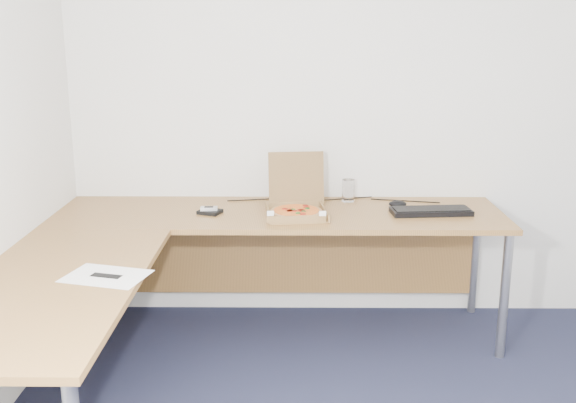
{
  "coord_description": "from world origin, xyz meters",
  "views": [
    {
      "loc": [
        -0.42,
        -2.22,
        1.72
      ],
      "look_at": [
        -0.45,
        1.28,
        0.82
      ],
      "focal_mm": 41.76,
      "sensor_mm": 36.0,
      "label": 1
    }
  ],
  "objects_px": {
    "desk": "(213,240)",
    "wallet": "(210,212)",
    "keyboard": "(431,211)",
    "pizza_box": "(296,208)",
    "drinking_glass": "(348,190)"
  },
  "relations": [
    {
      "from": "pizza_box",
      "to": "wallet",
      "type": "bearing_deg",
      "value": 169.68
    },
    {
      "from": "pizza_box",
      "to": "wallet",
      "type": "height_order",
      "value": "pizza_box"
    },
    {
      "from": "drinking_glass",
      "to": "wallet",
      "type": "relative_size",
      "value": 1.11
    },
    {
      "from": "pizza_box",
      "to": "wallet",
      "type": "relative_size",
      "value": 3.12
    },
    {
      "from": "desk",
      "to": "keyboard",
      "type": "height_order",
      "value": "keyboard"
    },
    {
      "from": "drinking_glass",
      "to": "keyboard",
      "type": "xyz_separation_m",
      "value": [
        0.44,
        -0.28,
        -0.05
      ]
    },
    {
      "from": "desk",
      "to": "pizza_box",
      "type": "distance_m",
      "value": 0.55
    },
    {
      "from": "pizza_box",
      "to": "wallet",
      "type": "xyz_separation_m",
      "value": [
        -0.48,
        0.03,
        -0.03
      ]
    },
    {
      "from": "drinking_glass",
      "to": "keyboard",
      "type": "height_order",
      "value": "drinking_glass"
    },
    {
      "from": "pizza_box",
      "to": "drinking_glass",
      "type": "distance_m",
      "value": 0.44
    },
    {
      "from": "desk",
      "to": "wallet",
      "type": "relative_size",
      "value": 21.22
    },
    {
      "from": "pizza_box",
      "to": "drinking_glass",
      "type": "relative_size",
      "value": 2.81
    },
    {
      "from": "desk",
      "to": "keyboard",
      "type": "distance_m",
      "value": 1.23
    },
    {
      "from": "drinking_glass",
      "to": "desk",
      "type": "bearing_deg",
      "value": -137.49
    },
    {
      "from": "desk",
      "to": "keyboard",
      "type": "xyz_separation_m",
      "value": [
        1.17,
        0.39,
        0.04
      ]
    }
  ]
}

